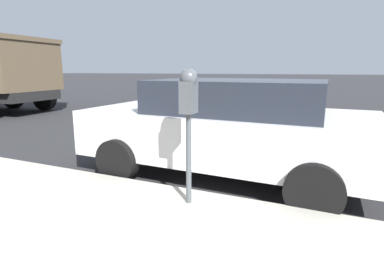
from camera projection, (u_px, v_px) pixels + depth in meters
The scene contains 3 objects.
ground_plane at pixel (242, 156), 5.72m from camera, with size 220.00×220.00×0.00m, color #2B2B2D.
parking_meter at pixel (189, 102), 3.17m from camera, with size 0.21×0.19×1.48m.
car_white at pixel (229, 125), 4.56m from camera, with size 2.24×4.32×1.47m.
Camera 1 is at (-5.45, -1.28, 1.62)m, focal length 28.00 mm.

